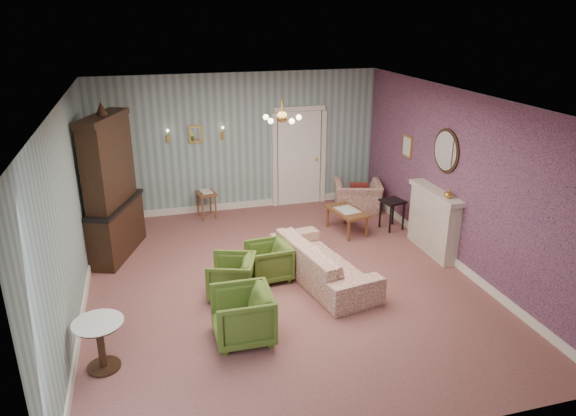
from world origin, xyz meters
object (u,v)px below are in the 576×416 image
object	(u,v)px
olive_chair_a	(242,313)
wingback_chair	(358,192)
pedestal_table	(101,345)
olive_chair_c	(269,259)
side_table_black	(392,215)
coffee_table	(347,221)
fireplace	(433,221)
olive_chair_b	(232,275)
dresser	(109,183)
sofa_chintz	(323,255)

from	to	relation	value
olive_chair_a	wingback_chair	xyz separation A→B (m)	(3.30, 4.05, 0.03)
olive_chair_a	pedestal_table	bearing A→B (deg)	-84.32
olive_chair_c	side_table_black	world-z (taller)	olive_chair_c
olive_chair_a	wingback_chair	world-z (taller)	wingback_chair
olive_chair_a	coffee_table	size ratio (longest dim) A/B	0.86
fireplace	side_table_black	xyz separation A→B (m)	(-0.22, 1.15, -0.28)
olive_chair_b	wingback_chair	distance (m)	4.33
olive_chair_c	wingback_chair	xyz separation A→B (m)	(2.58, 2.50, 0.09)
wingback_chair	pedestal_table	world-z (taller)	wingback_chair
olive_chair_c	fireplace	world-z (taller)	fireplace
olive_chair_a	coffee_table	bearing A→B (deg)	139.58
coffee_table	side_table_black	distance (m)	0.92
olive_chair_b	wingback_chair	size ratio (longest dim) A/B	0.71
side_table_black	coffee_table	bearing A→B (deg)	175.15
dresser	wingback_chair	bearing A→B (deg)	30.76
fireplace	side_table_black	bearing A→B (deg)	101.04
dresser	olive_chair_a	bearing A→B (deg)	-41.76
fireplace	dresser	bearing A→B (deg)	165.42
wingback_chair	coffee_table	world-z (taller)	wingback_chair
coffee_table	side_table_black	size ratio (longest dim) A/B	1.51
olive_chair_a	wingback_chair	distance (m)	5.22
olive_chair_b	olive_chair_c	size ratio (longest dim) A/B	1.03
olive_chair_b	dresser	world-z (taller)	dresser
coffee_table	olive_chair_c	bearing A→B (deg)	-143.12
fireplace	coffee_table	xyz separation A→B (m)	(-1.13, 1.22, -0.35)
olive_chair_b	coffee_table	distance (m)	3.14
wingback_chair	fireplace	world-z (taller)	fireplace
olive_chair_a	fireplace	size ratio (longest dim) A/B	0.56
olive_chair_b	sofa_chintz	bearing A→B (deg)	112.94
olive_chair_a	sofa_chintz	bearing A→B (deg)	130.46
fireplace	olive_chair_c	bearing A→B (deg)	-176.12
sofa_chintz	dresser	distance (m)	3.82
wingback_chair	olive_chair_a	bearing A→B (deg)	66.95
wingback_chair	olive_chair_b	bearing A→B (deg)	57.72
olive_chair_a	side_table_black	xyz separation A→B (m)	(3.54, 2.90, -0.09)
dresser	fireplace	size ratio (longest dim) A/B	1.88
olive_chair_a	sofa_chintz	world-z (taller)	sofa_chintz
sofa_chintz	pedestal_table	world-z (taller)	sofa_chintz
side_table_black	sofa_chintz	bearing A→B (deg)	-140.74
olive_chair_a	olive_chair_c	size ratio (longest dim) A/B	1.17
olive_chair_a	side_table_black	bearing A→B (deg)	130.35
olive_chair_a	olive_chair_b	world-z (taller)	olive_chair_a
coffee_table	pedestal_table	xyz separation A→B (m)	(-4.38, -3.12, 0.09)
olive_chair_c	sofa_chintz	distance (m)	0.87
sofa_chintz	pedestal_table	bearing A→B (deg)	102.62
olive_chair_a	coffee_table	world-z (taller)	olive_chair_a
olive_chair_c	fireplace	distance (m)	3.06
sofa_chintz	dresser	bearing A→B (deg)	48.75
side_table_black	pedestal_table	size ratio (longest dim) A/B	0.92
olive_chair_b	coffee_table	bearing A→B (deg)	144.23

